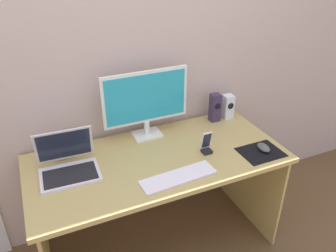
# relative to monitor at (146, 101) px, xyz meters

# --- Properties ---
(ground_plane) EXTENTS (8.00, 8.00, 0.00)m
(ground_plane) POSITION_rel_monitor_xyz_m (-0.03, -0.26, -0.97)
(ground_plane) COLOR brown
(wall_back) EXTENTS (6.00, 0.04, 2.50)m
(wall_back) POSITION_rel_monitor_xyz_m (-0.03, 0.13, 0.28)
(wall_back) COLOR #C5AFA2
(wall_back) RESTS_ON ground_plane
(desk) EXTENTS (1.50, 0.70, 0.72)m
(desk) POSITION_rel_monitor_xyz_m (-0.03, -0.26, -0.39)
(desk) COLOR tan
(desk) RESTS_ON ground_plane
(monitor) EXTENTS (0.55, 0.14, 0.44)m
(monitor) POSITION_rel_monitor_xyz_m (0.00, 0.00, 0.00)
(monitor) COLOR white
(monitor) RESTS_ON desk
(speaker_right) EXTENTS (0.07, 0.07, 0.17)m
(speaker_right) POSITION_rel_monitor_xyz_m (0.61, -0.00, -0.16)
(speaker_right) COLOR white
(speaker_right) RESTS_ON desk
(speaker_near_monitor) EXTENTS (0.07, 0.07, 0.20)m
(speaker_near_monitor) POSITION_rel_monitor_xyz_m (0.50, -0.00, -0.15)
(speaker_near_monitor) COLOR #3A2C4C
(speaker_near_monitor) RESTS_ON desk
(laptop) EXTENTS (0.33, 0.29, 0.22)m
(laptop) POSITION_rel_monitor_xyz_m (-0.53, -0.19, -0.20)
(laptop) COLOR silver
(laptop) RESTS_ON desk
(fishbowl) EXTENTS (0.14, 0.14, 0.14)m
(fishbowl) POSITION_rel_monitor_xyz_m (-0.53, -0.00, -0.18)
(fishbowl) COLOR silver
(fishbowl) RESTS_ON desk
(keyboard_external) EXTENTS (0.43, 0.15, 0.01)m
(keyboard_external) POSITION_rel_monitor_xyz_m (-0.01, -0.48, -0.24)
(keyboard_external) COLOR white
(keyboard_external) RESTS_ON desk
(mousepad) EXTENTS (0.25, 0.20, 0.00)m
(mousepad) POSITION_rel_monitor_xyz_m (0.55, -0.46, -0.24)
(mousepad) COLOR black
(mousepad) RESTS_ON desk
(mouse) EXTENTS (0.07, 0.10, 0.04)m
(mouse) POSITION_rel_monitor_xyz_m (0.58, -0.45, -0.23)
(mouse) COLOR #4C544D
(mouse) RESTS_ON mousepad
(phone_in_dock) EXTENTS (0.06, 0.06, 0.14)m
(phone_in_dock) POSITION_rel_monitor_xyz_m (0.25, -0.33, -0.20)
(phone_in_dock) COLOR black
(phone_in_dock) RESTS_ON desk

